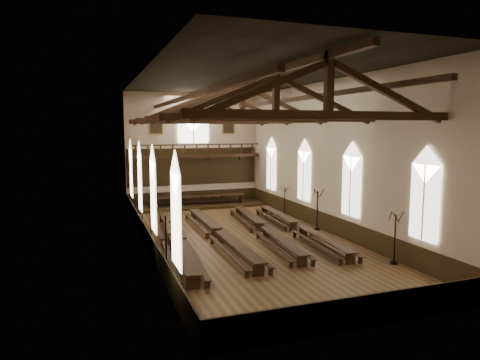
% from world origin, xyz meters
% --- Properties ---
extents(ground, '(26.00, 26.00, 0.00)m').
position_xyz_m(ground, '(0.00, 0.00, 0.00)').
color(ground, brown).
rests_on(ground, ground).
extents(room_walls, '(26.00, 26.00, 26.00)m').
position_xyz_m(room_walls, '(0.00, 0.00, 6.46)').
color(room_walls, beige).
rests_on(room_walls, ground).
extents(wainscot_band, '(12.00, 26.00, 1.20)m').
position_xyz_m(wainscot_band, '(0.00, 0.00, 0.60)').
color(wainscot_band, '#34250F').
rests_on(wainscot_band, ground).
extents(side_windows, '(11.85, 19.80, 4.50)m').
position_xyz_m(side_windows, '(-0.00, -0.00, 3.74)').
color(side_windows, white).
rests_on(side_windows, room_walls).
extents(end_window, '(2.80, 0.12, 3.80)m').
position_xyz_m(end_window, '(0.00, 12.90, 7.22)').
color(end_window, white).
rests_on(end_window, room_walls).
extents(minstrels_gallery, '(11.80, 1.24, 3.70)m').
position_xyz_m(minstrels_gallery, '(0.00, 12.66, 3.91)').
color(minstrels_gallery, '#341F10').
rests_on(minstrels_gallery, room_walls).
extents(portraits, '(7.75, 0.09, 1.45)m').
position_xyz_m(portraits, '(0.00, 12.90, 7.10)').
color(portraits, brown).
rests_on(portraits, room_walls).
extents(roof_trusses, '(11.70, 25.70, 2.80)m').
position_xyz_m(roof_trusses, '(0.00, -0.00, 8.22)').
color(roof_trusses, '#341F10').
rests_on(roof_trusses, room_walls).
extents(refectory_row_a, '(2.06, 14.57, 0.76)m').
position_xyz_m(refectory_row_a, '(-4.40, -0.62, 0.55)').
color(refectory_row_a, '#341F10').
rests_on(refectory_row_a, ground).
extents(refectory_row_b, '(1.55, 14.15, 0.72)m').
position_xyz_m(refectory_row_b, '(-1.57, -0.17, 0.53)').
color(refectory_row_b, '#341F10').
rests_on(refectory_row_b, ground).
extents(refectory_row_c, '(2.05, 13.98, 0.69)m').
position_xyz_m(refectory_row_c, '(1.57, 0.21, 0.51)').
color(refectory_row_c, '#341F10').
rests_on(refectory_row_c, ground).
extents(refectory_row_d, '(1.78, 13.87, 0.69)m').
position_xyz_m(refectory_row_d, '(3.84, -0.23, 0.50)').
color(refectory_row_d, '#341F10').
rests_on(refectory_row_d, ground).
extents(dais, '(11.40, 3.18, 0.21)m').
position_xyz_m(dais, '(0.17, 11.40, 0.11)').
color(dais, '#34250F').
rests_on(dais, ground).
extents(high_table, '(8.19, 1.18, 0.76)m').
position_xyz_m(high_table, '(0.17, 11.40, 0.86)').
color(high_table, '#341F10').
rests_on(high_table, dais).
extents(high_chairs, '(5.92, 0.52, 1.05)m').
position_xyz_m(high_chairs, '(0.17, 12.20, 0.78)').
color(high_chairs, '#341F10').
rests_on(high_chairs, dais).
extents(candelabrum_left_near, '(0.84, 0.85, 2.85)m').
position_xyz_m(candelabrum_left_near, '(-5.55, -4.49, 0.86)').
color(candelabrum_left_near, black).
rests_on(candelabrum_left_near, ground).
extents(candelabrum_left_mid, '(0.71, 0.76, 2.49)m').
position_xyz_m(candelabrum_left_mid, '(-5.55, 1.07, 0.76)').
color(candelabrum_left_mid, black).
rests_on(candelabrum_left_mid, ground).
extents(candelabrum_left_far, '(0.67, 0.76, 2.48)m').
position_xyz_m(candelabrum_left_far, '(-5.55, 5.33, 0.75)').
color(candelabrum_left_far, black).
rests_on(candelabrum_left_far, ground).
extents(candelabrum_right_near, '(0.77, 0.83, 2.72)m').
position_xyz_m(candelabrum_right_near, '(5.55, -7.51, 0.83)').
color(candelabrum_right_near, black).
rests_on(candelabrum_right_near, ground).
extents(candelabrum_right_mid, '(0.83, 0.86, 2.84)m').
position_xyz_m(candelabrum_right_mid, '(5.55, 0.32, 0.86)').
color(candelabrum_right_mid, black).
rests_on(candelabrum_right_mid, ground).
extents(candelabrum_right_far, '(0.70, 0.66, 2.31)m').
position_xyz_m(candelabrum_right_far, '(5.55, 5.47, 0.70)').
color(candelabrum_right_far, black).
rests_on(candelabrum_right_far, ground).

